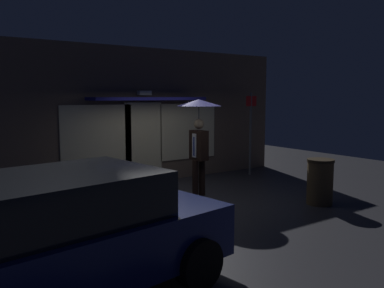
{
  "coord_description": "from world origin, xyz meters",
  "views": [
    {
      "loc": [
        -5.16,
        -7.48,
        2.36
      ],
      "look_at": [
        0.2,
        0.17,
        1.26
      ],
      "focal_mm": 37.86,
      "sensor_mm": 36.0,
      "label": 1
    }
  ],
  "objects_px": {
    "person_with_umbrella": "(199,125)",
    "parked_car": "(58,237)",
    "trash_bin": "(320,182)",
    "street_sign_post": "(250,129)",
    "sidewalk_bollard": "(100,189)"
  },
  "relations": [
    {
      "from": "person_with_umbrella",
      "to": "parked_car",
      "type": "bearing_deg",
      "value": 124.95
    },
    {
      "from": "person_with_umbrella",
      "to": "street_sign_post",
      "type": "height_order",
      "value": "street_sign_post"
    },
    {
      "from": "parked_car",
      "to": "street_sign_post",
      "type": "height_order",
      "value": "street_sign_post"
    },
    {
      "from": "street_sign_post",
      "to": "sidewalk_bollard",
      "type": "distance_m",
      "value": 5.07
    },
    {
      "from": "person_with_umbrella",
      "to": "trash_bin",
      "type": "bearing_deg",
      "value": -142.01
    },
    {
      "from": "street_sign_post",
      "to": "sidewalk_bollard",
      "type": "xyz_separation_m",
      "value": [
        -4.93,
        -0.37,
        -1.11
      ]
    },
    {
      "from": "trash_bin",
      "to": "person_with_umbrella",
      "type": "bearing_deg",
      "value": 129.21
    },
    {
      "from": "person_with_umbrella",
      "to": "street_sign_post",
      "type": "relative_size",
      "value": 0.93
    },
    {
      "from": "parked_car",
      "to": "sidewalk_bollard",
      "type": "relative_size",
      "value": 7.5
    },
    {
      "from": "person_with_umbrella",
      "to": "street_sign_post",
      "type": "xyz_separation_m",
      "value": [
        2.82,
        1.25,
        -0.3
      ]
    },
    {
      "from": "person_with_umbrella",
      "to": "trash_bin",
      "type": "distance_m",
      "value": 3.0
    },
    {
      "from": "person_with_umbrella",
      "to": "parked_car",
      "type": "xyz_separation_m",
      "value": [
        -4.24,
        -3.1,
        -0.94
      ]
    },
    {
      "from": "sidewalk_bollard",
      "to": "person_with_umbrella",
      "type": "bearing_deg",
      "value": -22.65
    },
    {
      "from": "person_with_umbrella",
      "to": "sidewalk_bollard",
      "type": "xyz_separation_m",
      "value": [
        -2.11,
        0.88,
        -1.41
      ]
    },
    {
      "from": "parked_car",
      "to": "street_sign_post",
      "type": "bearing_deg",
      "value": 23.52
    }
  ]
}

